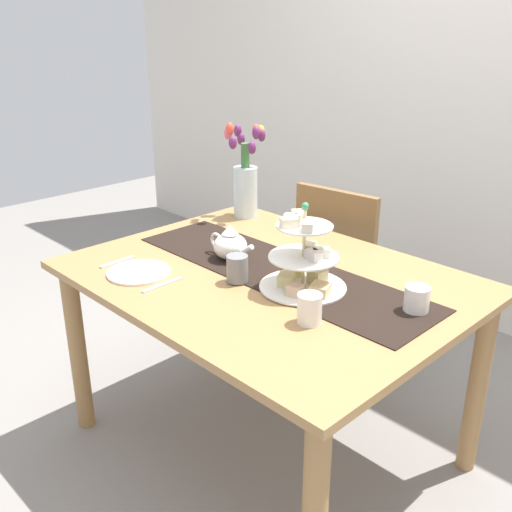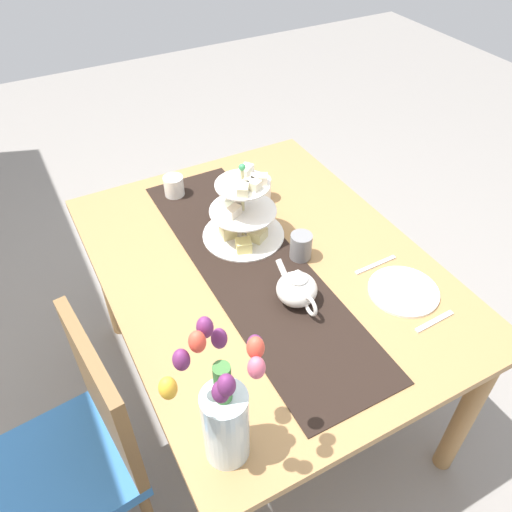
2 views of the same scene
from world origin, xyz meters
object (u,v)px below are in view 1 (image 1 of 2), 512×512
(tulip_vase, at_px, (246,180))
(cream_jug, at_px, (417,299))
(fork_left, at_px, (117,262))
(dining_table, at_px, (268,301))
(chair_left, at_px, (346,266))
(mug_grey, at_px, (237,268))
(teapot, at_px, (230,245))
(knife_left, at_px, (163,285))
(dinner_plate_left, at_px, (139,272))
(tiered_cake_stand, at_px, (304,263))
(mug_white_text, at_px, (309,309))

(tulip_vase, height_order, cream_jug, tulip_vase)
(fork_left, bearing_deg, tulip_vase, 95.63)
(dining_table, distance_m, chair_left, 0.80)
(fork_left, relative_size, mug_grey, 1.58)
(teapot, distance_m, fork_left, 0.43)
(tulip_vase, height_order, knife_left, tulip_vase)
(cream_jug, height_order, dinner_plate_left, cream_jug)
(dinner_plate_left, distance_m, knife_left, 0.15)
(dining_table, bearing_deg, tiered_cake_stand, -0.11)
(tulip_vase, bearing_deg, dining_table, -36.74)
(teapot, relative_size, cream_jug, 2.80)
(tulip_vase, bearing_deg, tiered_cake_stand, -29.74)
(dining_table, distance_m, tiered_cake_stand, 0.26)
(dinner_plate_left, bearing_deg, chair_left, 83.69)
(dining_table, relative_size, knife_left, 8.25)
(dining_table, height_order, mug_white_text, mug_white_text)
(teapot, height_order, tulip_vase, tulip_vase)
(mug_white_text, bearing_deg, fork_left, -169.00)
(mug_white_text, bearing_deg, chair_left, 120.92)
(dining_table, relative_size, mug_white_text, 14.77)
(tulip_vase, bearing_deg, dinner_plate_left, -73.63)
(dining_table, xyz_separation_m, mug_grey, (-0.03, -0.12, 0.16))
(tulip_vase, height_order, fork_left, tulip_vase)
(cream_jug, relative_size, knife_left, 0.50)
(dining_table, xyz_separation_m, dinner_plate_left, (-0.33, -0.33, 0.11))
(tiered_cake_stand, xyz_separation_m, tulip_vase, (-0.72, 0.41, 0.08))
(cream_jug, bearing_deg, tulip_vase, 165.28)
(mug_white_text, bearing_deg, tiered_cake_stand, 135.66)
(tulip_vase, relative_size, dinner_plate_left, 1.90)
(teapot, xyz_separation_m, mug_grey, (0.17, -0.12, -0.01))
(teapot, height_order, dinner_plate_left, teapot)
(teapot, xyz_separation_m, fork_left, (-0.28, -0.33, -0.06))
(tulip_vase, distance_m, mug_white_text, 1.08)
(chair_left, xyz_separation_m, tulip_vase, (-0.34, -0.35, 0.43))
(mug_grey, bearing_deg, tiered_cake_stand, 31.60)
(dining_table, bearing_deg, mug_grey, -103.54)
(tiered_cake_stand, distance_m, knife_left, 0.50)
(tiered_cake_stand, bearing_deg, fork_left, -153.00)
(mug_grey, relative_size, mug_white_text, 1.00)
(tulip_vase, bearing_deg, mug_grey, -45.68)
(tiered_cake_stand, xyz_separation_m, knife_left, (-0.36, -0.33, -0.09))
(mug_grey, distance_m, mug_white_text, 0.38)
(teapot, relative_size, knife_left, 1.40)
(chair_left, xyz_separation_m, mug_white_text, (0.56, -0.93, 0.30))
(chair_left, distance_m, dinner_plate_left, 1.13)
(fork_left, bearing_deg, knife_left, 0.00)
(chair_left, relative_size, fork_left, 6.07)
(cream_jug, distance_m, mug_white_text, 0.35)
(dinner_plate_left, height_order, knife_left, dinner_plate_left)
(tulip_vase, distance_m, mug_grey, 0.76)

